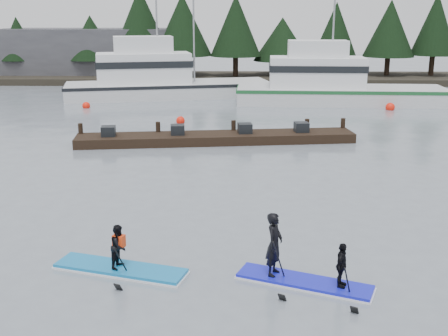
{
  "coord_description": "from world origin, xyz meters",
  "views": [
    {
      "loc": [
        0.42,
        -13.55,
        6.52
      ],
      "look_at": [
        0.0,
        6.0,
        1.1
      ],
      "focal_mm": 45.0,
      "sensor_mm": 36.0,
      "label": 1
    }
  ],
  "objects_px": {
    "floating_dock": "(216,138)",
    "paddleboard_solo": "(120,259)",
    "fishing_boat_medium": "(334,94)",
    "fishing_boat_large": "(163,88)",
    "paddleboard_duo": "(299,262)"
  },
  "relations": [
    {
      "from": "fishing_boat_large",
      "to": "paddleboard_solo",
      "type": "bearing_deg",
      "value": -97.41
    },
    {
      "from": "floating_dock",
      "to": "paddleboard_duo",
      "type": "bearing_deg",
      "value": -87.83
    },
    {
      "from": "fishing_boat_large",
      "to": "paddleboard_duo",
      "type": "relative_size",
      "value": 4.89
    },
    {
      "from": "floating_dock",
      "to": "paddleboard_duo",
      "type": "xyz_separation_m",
      "value": [
        2.6,
        -15.69,
        0.33
      ]
    },
    {
      "from": "fishing_boat_medium",
      "to": "floating_dock",
      "type": "distance_m",
      "value": 15.88
    },
    {
      "from": "paddleboard_solo",
      "to": "paddleboard_duo",
      "type": "relative_size",
      "value": 1.06
    },
    {
      "from": "fishing_boat_large",
      "to": "paddleboard_duo",
      "type": "bearing_deg",
      "value": -89.5
    },
    {
      "from": "fishing_boat_medium",
      "to": "paddleboard_solo",
      "type": "relative_size",
      "value": 4.28
    },
    {
      "from": "fishing_boat_large",
      "to": "paddleboard_solo",
      "type": "height_order",
      "value": "fishing_boat_large"
    },
    {
      "from": "floating_dock",
      "to": "paddleboard_duo",
      "type": "relative_size",
      "value": 4.21
    },
    {
      "from": "fishing_boat_large",
      "to": "paddleboard_solo",
      "type": "relative_size",
      "value": 4.62
    },
    {
      "from": "paddleboard_solo",
      "to": "floating_dock",
      "type": "bearing_deg",
      "value": 98.91
    },
    {
      "from": "paddleboard_solo",
      "to": "paddleboard_duo",
      "type": "bearing_deg",
      "value": 9.27
    },
    {
      "from": "floating_dock",
      "to": "paddleboard_solo",
      "type": "height_order",
      "value": "paddleboard_solo"
    },
    {
      "from": "fishing_boat_medium",
      "to": "paddleboard_solo",
      "type": "bearing_deg",
      "value": -107.48
    }
  ]
}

